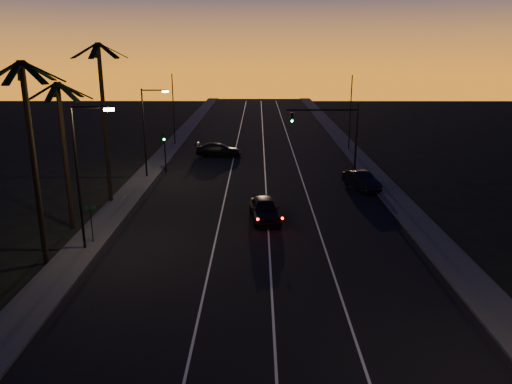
{
  "coord_description": "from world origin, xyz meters",
  "views": [
    {
      "loc": [
        -0.22,
        -8.8,
        12.16
      ],
      "look_at": [
        -0.35,
        22.7,
        3.0
      ],
      "focal_mm": 35.0,
      "sensor_mm": 36.0,
      "label": 1
    }
  ],
  "objects_px": {
    "lead_car": "(265,209)",
    "right_car": "(361,180)",
    "signal_mast": "(333,126)",
    "cross_car": "(219,150)"
  },
  "relations": [
    {
      "from": "lead_car",
      "to": "right_car",
      "type": "bearing_deg",
      "value": 44.17
    },
    {
      "from": "lead_car",
      "to": "cross_car",
      "type": "xyz_separation_m",
      "value": [
        -5.05,
        22.23,
        -0.07
      ]
    },
    {
      "from": "lead_car",
      "to": "cross_car",
      "type": "height_order",
      "value": "lead_car"
    },
    {
      "from": "signal_mast",
      "to": "lead_car",
      "type": "xyz_separation_m",
      "value": [
        -6.87,
        -14.33,
        -3.94
      ]
    },
    {
      "from": "signal_mast",
      "to": "lead_car",
      "type": "distance_m",
      "value": 16.38
    },
    {
      "from": "lead_car",
      "to": "cross_car",
      "type": "relative_size",
      "value": 1.03
    },
    {
      "from": "signal_mast",
      "to": "cross_car",
      "type": "xyz_separation_m",
      "value": [
        -11.91,
        7.89,
        -4.01
      ]
    },
    {
      "from": "right_car",
      "to": "cross_car",
      "type": "height_order",
      "value": "same"
    },
    {
      "from": "signal_mast",
      "to": "right_car",
      "type": "height_order",
      "value": "signal_mast"
    },
    {
      "from": "right_car",
      "to": "lead_car",
      "type": "bearing_deg",
      "value": -135.83
    }
  ]
}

